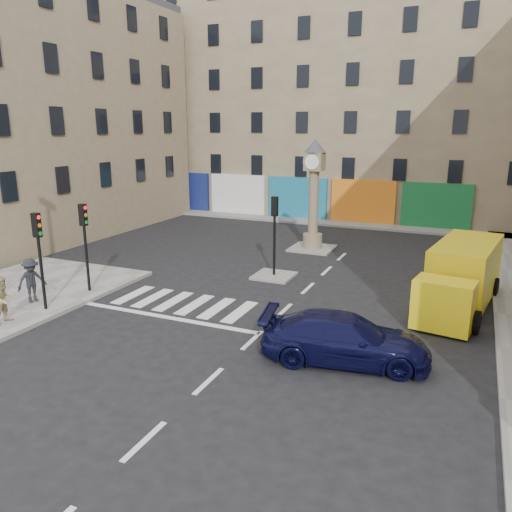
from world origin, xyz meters
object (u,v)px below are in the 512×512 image
Objects in this scene: clock_pillar at (314,188)px; yellow_van at (461,276)px; pedestrian_dark at (31,280)px; traffic_light_left_far at (85,233)px; pedestrian_tan at (4,299)px; traffic_light_island at (275,223)px; traffic_light_left_near at (39,246)px; navy_sedan at (345,339)px.

clock_pillar reaches higher than yellow_van.
pedestrian_dark is at bearing -147.81° from yellow_van.
clock_pillar is 0.87× the size of yellow_van.
pedestrian_tan is at bearing -92.99° from traffic_light_left_far.
traffic_light_left_far is 0.61× the size of clock_pillar.
traffic_light_left_far is 1.00× the size of traffic_light_island.
traffic_light_left_near is at bearing -128.93° from traffic_light_island.
navy_sedan is at bearing -105.74° from yellow_van.
pedestrian_tan is 0.96× the size of pedestrian_dark.
clock_pillar is (0.00, 6.00, 0.96)m from traffic_light_island.
traffic_light_island reaches higher than navy_sedan.
traffic_light_island is (6.30, 5.40, -0.03)m from traffic_light_left_far.
traffic_light_left_near is 2.09× the size of pedestrian_dark.
yellow_van is at bearing -4.78° from traffic_light_island.
traffic_light_island reaches higher than yellow_van.
traffic_light_island is 9.09m from navy_sedan.
clock_pillar reaches higher than navy_sedan.
pedestrian_tan is (-0.21, -3.98, -1.62)m from traffic_light_left_far.
yellow_van is (8.15, -6.68, -2.33)m from clock_pillar.
traffic_light_island is 0.61× the size of clock_pillar.
navy_sedan is at bearing -54.59° from traffic_light_island.
traffic_light_island is (6.30, 7.80, -0.03)m from traffic_light_left_near.
traffic_light_left_near is 2.40m from traffic_light_left_far.
clock_pillar is (6.30, 13.80, 0.93)m from traffic_light_left_near.
navy_sedan is (11.46, 0.54, -1.89)m from traffic_light_left_near.
navy_sedan is 2.94× the size of pedestrian_tan.
pedestrian_tan is (-6.51, -9.38, -1.59)m from traffic_light_island.
clock_pillar is at bearing -11.27° from pedestrian_dark.
traffic_light_left_near and traffic_light_left_far have the same top height.
traffic_light_island is at bearing 51.07° from traffic_light_left_near.
traffic_light_island is 0.53× the size of yellow_van.
clock_pillar is at bearing 90.00° from traffic_light_island.
traffic_light_left_far is 2.09× the size of pedestrian_dark.
pedestrian_dark is at bearing -134.75° from traffic_light_island.
traffic_light_left_far is at bearing -153.18° from yellow_van.
traffic_light_left_near is at bearing 82.49° from navy_sedan.
navy_sedan is 7.24m from yellow_van.
traffic_light_left_near is at bearing -90.00° from traffic_light_left_far.
pedestrian_tan is (-11.67, -2.12, 0.27)m from navy_sedan.
clock_pillar reaches higher than traffic_light_island.
traffic_light_left_near is 0.74× the size of navy_sedan.
pedestrian_dark is at bearing -118.72° from clock_pillar.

